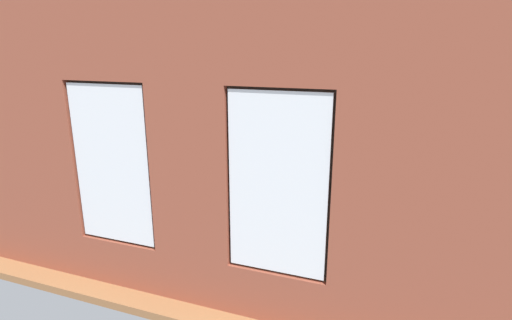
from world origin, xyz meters
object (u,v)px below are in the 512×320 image
(couch_left, at_px, (428,234))
(media_console, at_px, (132,182))
(potted_plant_between_couches, at_px, (293,212))
(potted_plant_by_left_couch, at_px, (400,192))
(remote_black, at_px, (287,188))
(tv_flatscreen, at_px, (129,154))
(potted_plant_foreground_right, at_px, (188,151))
(coffee_table, at_px, (263,191))
(remote_gray, at_px, (263,188))
(couch_by_window, at_px, (186,243))
(potted_plant_corner_far_left, at_px, (451,281))
(potted_plant_near_tv, at_px, (121,189))
(potted_plant_corner_near_left, at_px, (435,155))
(papasan_chair, at_px, (244,160))
(candle_jar, at_px, (266,188))
(cup_ceramic, at_px, (255,183))

(couch_left, xyz_separation_m, media_console, (5.45, -0.61, -0.09))
(potted_plant_between_couches, distance_m, potted_plant_by_left_couch, 3.12)
(media_console, xyz_separation_m, potted_plant_between_couches, (-3.86, 1.98, 0.73))
(remote_black, relative_size, tv_flatscreen, 0.18)
(tv_flatscreen, bearing_deg, potted_plant_foreground_right, -99.92)
(coffee_table, distance_m, remote_black, 0.42)
(potted_plant_foreground_right, bearing_deg, couch_left, 155.68)
(coffee_table, height_order, remote_gray, remote_gray)
(couch_by_window, bearing_deg, potted_plant_corner_far_left, 178.20)
(couch_left, bearing_deg, potted_plant_by_left_couch, -166.18)
(media_console, height_order, potted_plant_near_tv, potted_plant_near_tv)
(tv_flatscreen, bearing_deg, remote_black, -176.33)
(potted_plant_between_couches, bearing_deg, potted_plant_corner_near_left, -114.96)
(potted_plant_corner_far_left, bearing_deg, couch_left, -84.35)
(remote_gray, relative_size, potted_plant_by_left_couch, 0.27)
(tv_flatscreen, bearing_deg, potted_plant_between_couches, 152.81)
(couch_left, distance_m, remote_black, 2.44)
(coffee_table, bearing_deg, potted_plant_between_couches, 118.25)
(couch_by_window, distance_m, remote_black, 2.36)
(papasan_chair, height_order, potted_plant_between_couches, potted_plant_between_couches)
(candle_jar, distance_m, potted_plant_foreground_right, 3.12)
(potted_plant_corner_near_left, relative_size, potted_plant_foreground_right, 2.02)
(candle_jar, distance_m, potted_plant_corner_near_left, 3.30)
(cup_ceramic, bearing_deg, potted_plant_near_tv, 29.55)
(tv_flatscreen, distance_m, potted_plant_by_left_couch, 5.14)
(couch_by_window, height_order, coffee_table, couch_by_window)
(couch_by_window, height_order, potted_plant_foreground_right, couch_by_window)
(couch_left, height_order, remote_gray, couch_left)
(media_console, bearing_deg, potted_plant_foreground_right, -99.91)
(couch_by_window, xyz_separation_m, remote_black, (-0.74, -2.23, 0.11))
(couch_left, height_order, potted_plant_near_tv, couch_left)
(potted_plant_corner_near_left, bearing_deg, media_console, 17.40)
(remote_black, distance_m, media_console, 3.17)
(remote_gray, xyz_separation_m, tv_flatscreen, (2.76, 0.06, 0.38))
(couch_by_window, relative_size, potted_plant_by_left_couch, 3.27)
(coffee_table, relative_size, candle_jar, 12.13)
(tv_flatscreen, bearing_deg, potted_plant_corner_near_left, -162.63)
(cup_ceramic, distance_m, potted_plant_corner_near_left, 3.44)
(media_console, bearing_deg, remote_black, -176.28)
(coffee_table, relative_size, papasan_chair, 1.25)
(cup_ceramic, height_order, remote_black, cup_ceramic)
(potted_plant_by_left_couch, bearing_deg, potted_plant_corner_far_left, 100.49)
(couch_left, bearing_deg, cup_ceramic, -106.72)
(remote_black, relative_size, potted_plant_foreground_right, 0.22)
(cup_ceramic, height_order, potted_plant_foreground_right, potted_plant_foreground_right)
(cup_ceramic, height_order, papasan_chair, papasan_chair)
(candle_jar, xyz_separation_m, potted_plant_corner_far_left, (-2.73, 2.07, 0.03))
(tv_flatscreen, height_order, potted_plant_by_left_couch, tv_flatscreen)
(coffee_table, relative_size, potted_plant_by_left_couch, 2.30)
(candle_jar, bearing_deg, potted_plant_corner_near_left, -146.47)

